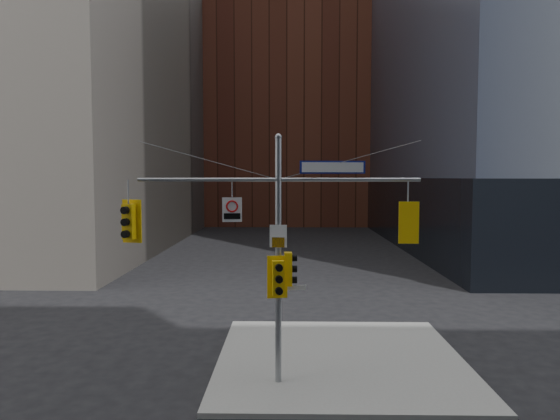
{
  "coord_description": "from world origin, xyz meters",
  "views": [
    {
      "loc": [
        0.31,
        -12.11,
        6.07
      ],
      "look_at": [
        0.05,
        2.0,
        5.14
      ],
      "focal_mm": 32.0,
      "sensor_mm": 36.0,
      "label": 1
    }
  ],
  "objects_px": {
    "traffic_light_west_arm": "(129,222)",
    "traffic_light_pole_side": "(289,269)",
    "regulatory_sign_arm": "(232,209)",
    "signal_assembly": "(278,235)",
    "street_sign_blade": "(333,167)",
    "traffic_light_pole_front": "(278,278)",
    "traffic_light_east_arm": "(408,222)"
  },
  "relations": [
    {
      "from": "traffic_light_east_arm",
      "to": "regulatory_sign_arm",
      "type": "distance_m",
      "value": 4.99
    },
    {
      "from": "regulatory_sign_arm",
      "to": "traffic_light_pole_side",
      "type": "bearing_deg",
      "value": -5.37
    },
    {
      "from": "signal_assembly",
      "to": "traffic_light_east_arm",
      "type": "xyz_separation_m",
      "value": [
        3.66,
        0.0,
        0.38
      ]
    },
    {
      "from": "traffic_light_pole_front",
      "to": "traffic_light_east_arm",
      "type": "bearing_deg",
      "value": -5.16
    },
    {
      "from": "traffic_light_west_arm",
      "to": "traffic_light_pole_side",
      "type": "height_order",
      "value": "traffic_light_west_arm"
    },
    {
      "from": "traffic_light_west_arm",
      "to": "signal_assembly",
      "type": "bearing_deg",
      "value": 12.95
    },
    {
      "from": "traffic_light_west_arm",
      "to": "traffic_light_pole_front",
      "type": "bearing_deg",
      "value": 9.38
    },
    {
      "from": "traffic_light_west_arm",
      "to": "traffic_light_pole_front",
      "type": "distance_m",
      "value": 4.56
    },
    {
      "from": "traffic_light_west_arm",
      "to": "traffic_light_pole_side",
      "type": "relative_size",
      "value": 1.32
    },
    {
      "from": "traffic_light_pole_side",
      "to": "signal_assembly",
      "type": "bearing_deg",
      "value": 88.23
    },
    {
      "from": "traffic_light_pole_front",
      "to": "street_sign_blade",
      "type": "bearing_deg",
      "value": 0.64
    },
    {
      "from": "traffic_light_west_arm",
      "to": "traffic_light_east_arm",
      "type": "xyz_separation_m",
      "value": [
        7.94,
        -0.01,
        0.0
      ]
    },
    {
      "from": "traffic_light_east_arm",
      "to": "traffic_light_pole_side",
      "type": "height_order",
      "value": "traffic_light_east_arm"
    },
    {
      "from": "traffic_light_pole_side",
      "to": "regulatory_sign_arm",
      "type": "xyz_separation_m",
      "value": [
        -1.63,
        -0.03,
        1.72
      ]
    },
    {
      "from": "traffic_light_east_arm",
      "to": "traffic_light_pole_side",
      "type": "bearing_deg",
      "value": 0.92
    },
    {
      "from": "signal_assembly",
      "to": "street_sign_blade",
      "type": "bearing_deg",
      "value": 0.13
    },
    {
      "from": "signal_assembly",
      "to": "traffic_light_west_arm",
      "type": "height_order",
      "value": "signal_assembly"
    },
    {
      "from": "signal_assembly",
      "to": "traffic_light_east_arm",
      "type": "height_order",
      "value": "signal_assembly"
    },
    {
      "from": "signal_assembly",
      "to": "traffic_light_pole_front",
      "type": "xyz_separation_m",
      "value": [
        -0.0,
        -0.27,
        -1.18
      ]
    },
    {
      "from": "traffic_light_west_arm",
      "to": "street_sign_blade",
      "type": "xyz_separation_m",
      "value": [
        5.81,
        -0.01,
        1.55
      ]
    },
    {
      "from": "traffic_light_east_arm",
      "to": "regulatory_sign_arm",
      "type": "height_order",
      "value": "regulatory_sign_arm"
    },
    {
      "from": "signal_assembly",
      "to": "traffic_light_east_arm",
      "type": "distance_m",
      "value": 3.68
    },
    {
      "from": "traffic_light_east_arm",
      "to": "street_sign_blade",
      "type": "relative_size",
      "value": 0.63
    },
    {
      "from": "signal_assembly",
      "to": "traffic_light_pole_side",
      "type": "xyz_separation_m",
      "value": [
        0.32,
        0.01,
        -0.97
      ]
    },
    {
      "from": "regulatory_sign_arm",
      "to": "signal_assembly",
      "type": "bearing_deg",
      "value": -5.53
    },
    {
      "from": "traffic_light_pole_side",
      "to": "street_sign_blade",
      "type": "relative_size",
      "value": 0.51
    },
    {
      "from": "traffic_light_east_arm",
      "to": "signal_assembly",
      "type": "bearing_deg",
      "value": 1.08
    },
    {
      "from": "traffic_light_east_arm",
      "to": "traffic_light_pole_front",
      "type": "bearing_deg",
      "value": 5.25
    },
    {
      "from": "traffic_light_pole_side",
      "to": "regulatory_sign_arm",
      "type": "distance_m",
      "value": 2.38
    },
    {
      "from": "traffic_light_pole_side",
      "to": "traffic_light_pole_front",
      "type": "xyz_separation_m",
      "value": [
        -0.32,
        -0.28,
        -0.21
      ]
    },
    {
      "from": "traffic_light_west_arm",
      "to": "street_sign_blade",
      "type": "bearing_deg",
      "value": 13.03
    },
    {
      "from": "traffic_light_pole_side",
      "to": "street_sign_blade",
      "type": "distance_m",
      "value": 3.15
    }
  ]
}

